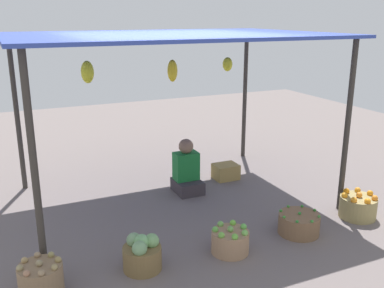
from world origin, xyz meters
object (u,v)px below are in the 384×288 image
at_px(basket_green_chilies, 299,224).
at_px(wooden_crate_near_vendor, 226,172).
at_px(vendor_person, 187,172).
at_px(basket_cabbages, 142,254).
at_px(basket_green_apples, 230,241).
at_px(basket_oranges, 358,206).
at_px(basket_potatoes, 41,279).

relative_size(basket_green_chilies, wooden_crate_near_vendor, 1.31).
bearing_deg(vendor_person, wooden_crate_near_vendor, 15.98).
height_order(basket_cabbages, basket_green_apples, basket_cabbages).
relative_size(basket_cabbages, basket_green_apples, 0.96).
xyz_separation_m(basket_oranges, wooden_crate_near_vendor, (-0.86, 1.87, -0.03)).
xyz_separation_m(vendor_person, basket_potatoes, (-2.18, -1.67, -0.15)).
bearing_deg(basket_cabbages, wooden_crate_near_vendor, 43.58).
bearing_deg(basket_potatoes, basket_green_apples, -2.00).
relative_size(basket_green_chilies, basket_oranges, 1.05).
relative_size(basket_potatoes, basket_green_apples, 0.99).
relative_size(basket_cabbages, wooden_crate_near_vendor, 1.07).
distance_m(basket_oranges, wooden_crate_near_vendor, 2.06).
height_order(basket_potatoes, basket_oranges, basket_potatoes).
distance_m(basket_green_chilies, wooden_crate_near_vendor, 1.91).
distance_m(basket_green_apples, basket_green_chilies, 0.94).
bearing_deg(basket_green_chilies, basket_oranges, 2.32).
height_order(basket_potatoes, basket_cabbages, basket_cabbages).
bearing_deg(wooden_crate_near_vendor, basket_potatoes, -147.29).
distance_m(basket_potatoes, basket_green_chilies, 2.86).
relative_size(basket_potatoes, basket_cabbages, 1.03).
bearing_deg(vendor_person, basket_green_chilies, -68.09).
bearing_deg(basket_oranges, wooden_crate_near_vendor, 114.75).
xyz_separation_m(basket_cabbages, basket_oranges, (2.84, 0.01, -0.02)).
height_order(basket_green_apples, basket_green_chilies, basket_green_apples).
bearing_deg(basket_green_apples, vendor_person, 81.59).
xyz_separation_m(basket_green_chilies, basket_oranges, (0.94, 0.04, 0.02)).
bearing_deg(basket_oranges, basket_green_chilies, -177.68).
height_order(basket_cabbages, basket_green_chilies, basket_cabbages).
height_order(basket_cabbages, basket_oranges, basket_cabbages).
bearing_deg(basket_green_apples, basket_green_chilies, 2.61).
bearing_deg(basket_oranges, basket_green_apples, -177.54).
distance_m(basket_potatoes, basket_oranges, 3.80).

